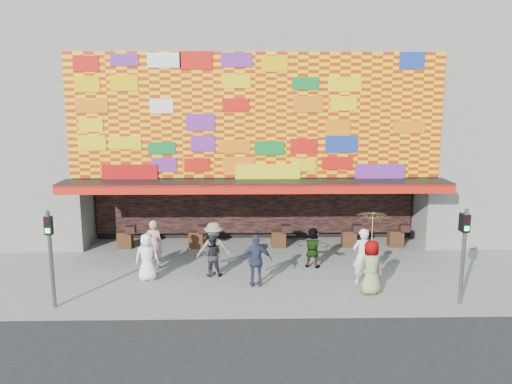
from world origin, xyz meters
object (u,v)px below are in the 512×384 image
(ped_c, at_px, (212,255))
(ped_f, at_px, (313,248))
(ped_g, at_px, (371,267))
(ped_b, at_px, (154,244))
(ped_h, at_px, (362,256))
(ped_d, at_px, (214,248))
(ped_i, at_px, (147,254))
(ped_a, at_px, (147,257))
(parasol, at_px, (373,227))
(signal_right, at_px, (464,246))
(signal_left, at_px, (50,248))
(ped_e, at_px, (256,261))

(ped_c, bearing_deg, ped_f, -166.28)
(ped_g, bearing_deg, ped_b, -33.33)
(ped_h, bearing_deg, ped_d, -25.94)
(ped_i, bearing_deg, ped_a, 120.99)
(ped_h, distance_m, parasol, 1.59)
(ped_c, relative_size, ped_d, 0.80)
(ped_a, relative_size, ped_f, 1.10)
(parasol, bearing_deg, ped_g, 0.00)
(signal_right, bearing_deg, ped_f, 139.54)
(signal_left, distance_m, ped_f, 9.07)
(ped_g, bearing_deg, ped_e, -24.71)
(ped_a, bearing_deg, ped_d, -170.03)
(ped_b, relative_size, ped_h, 0.95)
(signal_left, height_order, ped_a, signal_left)
(ped_c, height_order, ped_g, ped_g)
(ped_e, bearing_deg, ped_d, -45.51)
(signal_left, bearing_deg, ped_i, 50.81)
(signal_right, distance_m, parasol, 2.73)
(ped_a, distance_m, ped_e, 3.83)
(ped_e, distance_m, ped_g, 3.75)
(signal_left, relative_size, ped_b, 1.65)
(signal_right, bearing_deg, signal_left, 180.00)
(ped_b, height_order, ped_d, ped_d)
(ped_c, xyz_separation_m, ped_h, (5.17, -0.80, 0.20))
(ped_b, distance_m, ped_h, 7.58)
(signal_right, xyz_separation_m, ped_d, (-7.74, 2.85, -0.91))
(ped_h, height_order, parasol, parasol)
(signal_left, relative_size, ped_c, 1.99)
(ped_d, height_order, ped_f, ped_d)
(ped_c, bearing_deg, signal_left, 30.41)
(ped_e, bearing_deg, ped_h, 177.82)
(signal_right, relative_size, ped_b, 1.65)
(ped_d, bearing_deg, ped_a, 9.87)
(ped_c, xyz_separation_m, ped_d, (0.06, 0.21, 0.19))
(signal_right, xyz_separation_m, ped_i, (-10.11, 2.81, -1.09))
(ped_f, bearing_deg, ped_i, 23.69)
(ped_b, xyz_separation_m, ped_i, (-0.10, -0.78, -0.14))
(signal_right, height_order, ped_e, signal_right)
(parasol, bearing_deg, ped_b, 159.90)
(parasol, bearing_deg, ped_h, 93.86)
(signal_left, bearing_deg, ped_d, 31.43)
(ped_c, distance_m, parasol, 5.71)
(ped_b, bearing_deg, ped_e, 160.89)
(ped_b, relative_size, ped_c, 1.20)
(ped_f, height_order, ped_h, ped_h)
(ped_a, height_order, ped_b, ped_b)
(ped_i, bearing_deg, ped_c, -162.90)
(ped_g, relative_size, parasol, 0.90)
(ped_c, bearing_deg, ped_e, 147.21)
(ped_e, bearing_deg, ped_i, -23.09)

